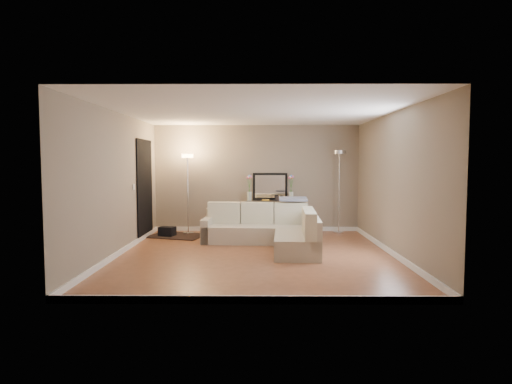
{
  "coord_description": "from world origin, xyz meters",
  "views": [
    {
      "loc": [
        0.06,
        -7.76,
        1.7
      ],
      "look_at": [
        0.0,
        0.8,
        1.1
      ],
      "focal_mm": 30.0,
      "sensor_mm": 36.0,
      "label": 1
    }
  ],
  "objects_px": {
    "console_table": "(267,215)",
    "floor_lamp_unlit": "(339,175)",
    "floor_lamp_lit": "(188,178)",
    "sectional_sofa": "(273,231)"
  },
  "relations": [
    {
      "from": "sectional_sofa",
      "to": "console_table",
      "type": "height_order",
      "value": "sectional_sofa"
    },
    {
      "from": "console_table",
      "to": "sectional_sofa",
      "type": "bearing_deg",
      "value": -86.97
    },
    {
      "from": "floor_lamp_lit",
      "to": "floor_lamp_unlit",
      "type": "relative_size",
      "value": 0.95
    },
    {
      "from": "console_table",
      "to": "floor_lamp_unlit",
      "type": "distance_m",
      "value": 1.99
    },
    {
      "from": "console_table",
      "to": "floor_lamp_unlit",
      "type": "xyz_separation_m",
      "value": [
        1.72,
        -0.16,
        0.98
      ]
    },
    {
      "from": "console_table",
      "to": "floor_lamp_lit",
      "type": "bearing_deg",
      "value": -171.48
    },
    {
      "from": "sectional_sofa",
      "to": "floor_lamp_lit",
      "type": "relative_size",
      "value": 1.27
    },
    {
      "from": "floor_lamp_unlit",
      "to": "floor_lamp_lit",
      "type": "bearing_deg",
      "value": -178.05
    },
    {
      "from": "sectional_sofa",
      "to": "floor_lamp_unlit",
      "type": "bearing_deg",
      "value": 43.5
    },
    {
      "from": "sectional_sofa",
      "to": "floor_lamp_unlit",
      "type": "distance_m",
      "value": 2.49
    }
  ]
}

